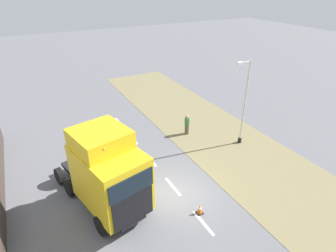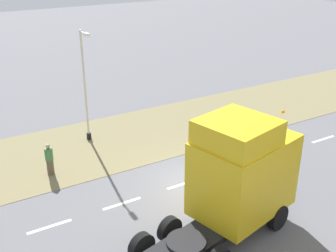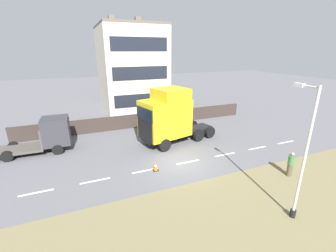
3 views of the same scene
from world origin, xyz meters
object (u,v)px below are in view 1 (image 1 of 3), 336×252
at_px(pedestrian, 187,125).
at_px(traffic_cone_lead, 200,209).
at_px(lamp_post, 243,106).
at_px(lorry_cab, 107,173).

xyz_separation_m(pedestrian, traffic_cone_lead, (3.90, 7.65, -0.52)).
xyz_separation_m(lamp_post, pedestrian, (2.70, -3.05, -2.21)).
bearing_deg(traffic_cone_lead, lamp_post, -145.11).
distance_m(lorry_cab, traffic_cone_lead, 5.18).
bearing_deg(pedestrian, traffic_cone_lead, 63.00).
relative_size(lorry_cab, pedestrian, 4.42).
bearing_deg(lorry_cab, traffic_cone_lead, 134.79).
relative_size(lamp_post, pedestrian, 3.85).
distance_m(lorry_cab, lamp_post, 10.83).
bearing_deg(lamp_post, traffic_cone_lead, 34.89).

